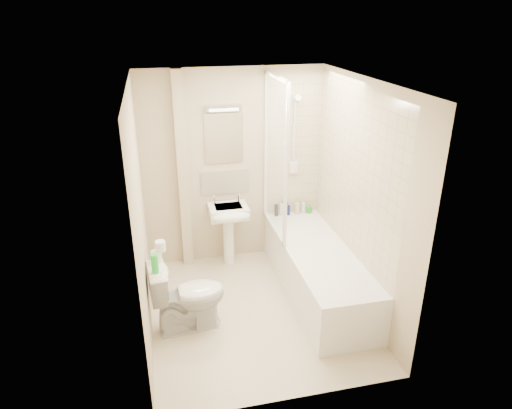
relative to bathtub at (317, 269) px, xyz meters
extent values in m
plane|color=beige|center=(-0.75, -0.20, -0.29)|extent=(2.50, 2.50, 0.00)
cube|color=beige|center=(-0.75, 1.05, 0.91)|extent=(2.20, 0.02, 2.40)
cube|color=beige|center=(-1.85, -0.20, 0.91)|extent=(0.02, 2.50, 2.40)
cube|color=beige|center=(0.35, -0.20, 0.91)|extent=(0.02, 2.50, 2.40)
cube|color=white|center=(-0.75, -0.20, 2.11)|extent=(2.20, 2.50, 0.02)
cube|color=beige|center=(0.00, 1.04, 1.14)|extent=(0.70, 0.01, 1.75)
cube|color=beige|center=(0.34, 0.00, 1.14)|extent=(0.01, 2.10, 1.75)
cube|color=beige|center=(-1.37, 0.99, 0.91)|extent=(0.12, 0.12, 2.40)
cube|color=beige|center=(-0.86, 1.04, 0.74)|extent=(0.60, 0.02, 0.30)
cube|color=white|center=(-0.86, 1.04, 1.29)|extent=(0.46, 0.01, 0.60)
cube|color=silver|center=(-0.86, 1.02, 1.66)|extent=(0.42, 0.07, 0.07)
cube|color=white|center=(0.00, 0.00, -0.01)|extent=(0.70, 2.10, 0.55)
cube|color=white|center=(0.00, 0.00, 0.21)|extent=(0.56, 1.96, 0.05)
cube|color=white|center=(-0.35, 0.60, 1.16)|extent=(0.01, 0.90, 1.80)
cube|color=white|center=(-0.35, 1.03, 1.16)|extent=(0.04, 0.04, 1.80)
cube|color=white|center=(-0.35, 0.15, 1.16)|extent=(0.04, 0.04, 1.80)
cube|color=white|center=(-0.35, 0.60, 2.04)|extent=(0.04, 0.90, 0.04)
cube|color=white|center=(-0.35, 0.60, 0.28)|extent=(0.04, 0.90, 0.03)
cylinder|color=white|center=(0.00, 1.02, 1.26)|extent=(0.02, 0.02, 0.90)
cylinder|color=white|center=(0.00, 1.02, 0.81)|extent=(0.05, 0.05, 0.02)
cylinder|color=white|center=(0.00, 1.02, 1.71)|extent=(0.05, 0.05, 0.02)
cylinder|color=white|center=(0.00, 0.95, 1.74)|extent=(0.08, 0.11, 0.11)
cube|color=white|center=(0.00, 1.01, 0.88)|extent=(0.10, 0.05, 0.14)
cylinder|color=white|center=(-0.02, 0.99, 1.31)|extent=(0.01, 0.13, 0.84)
cylinder|color=white|center=(-0.86, 0.88, 0.03)|extent=(0.14, 0.14, 0.63)
cube|color=white|center=(-0.86, 0.85, 0.43)|extent=(0.47, 0.36, 0.14)
ellipsoid|color=white|center=(-0.86, 0.68, 0.43)|extent=(0.47, 0.20, 0.14)
cube|color=silver|center=(-0.86, 0.85, 0.49)|extent=(0.32, 0.23, 0.04)
cylinder|color=white|center=(-1.01, 0.96, 0.55)|extent=(0.03, 0.03, 0.10)
cylinder|color=white|center=(-0.71, 0.96, 0.55)|extent=(0.03, 0.03, 0.10)
sphere|color=white|center=(-1.01, 0.96, 0.60)|extent=(0.04, 0.04, 0.04)
sphere|color=white|center=(-0.71, 0.96, 0.60)|extent=(0.04, 0.04, 0.04)
cylinder|color=black|center=(-0.22, 0.96, 0.34)|extent=(0.05, 0.05, 0.15)
cylinder|color=silver|center=(-0.15, 0.96, 0.34)|extent=(0.05, 0.05, 0.16)
cylinder|color=black|center=(-0.10, 0.96, 0.35)|extent=(0.07, 0.07, 0.18)
cylinder|color=#121650|center=(-0.07, 0.96, 0.32)|extent=(0.05, 0.05, 0.12)
cylinder|color=beige|center=(0.05, 0.96, 0.33)|extent=(0.07, 0.07, 0.15)
cylinder|color=silver|center=(0.14, 0.96, 0.33)|extent=(0.05, 0.05, 0.14)
cylinder|color=green|center=(0.22, 0.96, 0.30)|extent=(0.07, 0.07, 0.08)
imported|color=white|center=(-1.47, -0.31, 0.08)|extent=(0.55, 0.80, 0.74)
cylinder|color=white|center=(-1.74, -0.21, 0.51)|extent=(0.10, 0.10, 0.11)
cylinder|color=white|center=(-1.69, -0.21, 0.61)|extent=(0.10, 0.10, 0.10)
cylinder|color=green|center=(-1.76, -0.42, 0.55)|extent=(0.07, 0.07, 0.19)
camera|label=1|loc=(-1.65, -4.16, 2.69)|focal=32.00mm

